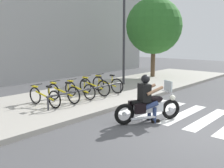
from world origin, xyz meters
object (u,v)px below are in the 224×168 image
at_px(bicycle_0, 44,97).
at_px(bicycle_4, 107,84).
at_px(bicycle_3, 94,86).
at_px(bike_rack, 89,90).
at_px(rider, 147,95).
at_px(tree_near_rack, 154,26).
at_px(bicycle_1, 63,93).
at_px(motorcycle, 149,107).
at_px(bicycle_2, 80,90).
at_px(street_lamp, 124,32).

relative_size(bicycle_0, bicycle_4, 0.97).
bearing_deg(bicycle_3, bike_rack, -145.60).
relative_size(rider, tree_near_rack, 0.29).
bearing_deg(bicycle_1, motorcycle, -81.70).
xyz_separation_m(bicycle_1, tree_near_rack, (7.89, 1.14, 2.72)).
bearing_deg(bicycle_0, tree_near_rack, 7.44).
height_order(rider, bike_rack, rider).
relative_size(bicycle_2, street_lamp, 0.35).
height_order(motorcycle, bike_rack, motorcycle).
relative_size(rider, bicycle_3, 0.87).
xyz_separation_m(motorcycle, bicycle_3, (1.12, 3.40, 0.06)).
xyz_separation_m(bicycle_4, bike_rack, (-1.62, -0.55, 0.06)).
relative_size(rider, bicycle_1, 0.84).
bearing_deg(street_lamp, bike_rack, -160.68).
distance_m(bicycle_0, street_lamp, 5.83).
distance_m(bicycle_1, bicycle_3, 1.62).
xyz_separation_m(bicycle_3, tree_near_rack, (6.27, 1.14, 2.71)).
xyz_separation_m(bicycle_0, bike_rack, (1.62, -0.55, 0.08)).
bearing_deg(street_lamp, rider, -134.74).
bearing_deg(tree_near_rack, bicycle_1, -171.80).
relative_size(bicycle_3, bike_rack, 0.43).
bearing_deg(street_lamp, bicycle_4, -160.35).
xyz_separation_m(bicycle_0, bicycle_1, (0.81, -0.00, 0.01)).
bearing_deg(tree_near_rack, bike_rack, -166.57).
relative_size(motorcycle, street_lamp, 0.42).
bearing_deg(bicycle_3, tree_near_rack, 10.28).
height_order(motorcycle, bicycle_0, motorcycle).
bearing_deg(bicycle_4, bike_rack, -161.09).
xyz_separation_m(bicycle_2, tree_near_rack, (7.08, 1.14, 2.73)).
distance_m(bicycle_3, bicycle_4, 0.81).
distance_m(motorcycle, bicycle_0, 3.65).
bearing_deg(tree_near_rack, bicycle_2, -170.88).
bearing_deg(bike_rack, street_lamp, 19.32).
bearing_deg(tree_near_rack, street_lamp, -173.29).
xyz_separation_m(bicycle_1, bicycle_4, (2.43, -0.00, 0.01)).
relative_size(bike_rack, street_lamp, 0.82).
bearing_deg(tree_near_rack, rider, -148.91).
bearing_deg(bicycle_4, bicycle_2, 179.98).
height_order(bicycle_0, bicycle_4, bicycle_4).
bearing_deg(motorcycle, bicycle_0, 110.98).
bearing_deg(bicycle_1, rider, -82.72).
bearing_deg(bicycle_4, bicycle_1, 179.99).
relative_size(rider, bicycle_2, 0.88).
distance_m(bicycle_1, tree_near_rack, 8.42).
xyz_separation_m(motorcycle, tree_near_rack, (7.40, 4.54, 2.76)).
bearing_deg(bike_rack, rider, -97.70).
relative_size(bike_rack, tree_near_rack, 0.78).
distance_m(rider, bicycle_4, 3.92).
bearing_deg(bicycle_0, street_lamp, 7.91).
distance_m(bicycle_0, tree_near_rack, 9.19).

